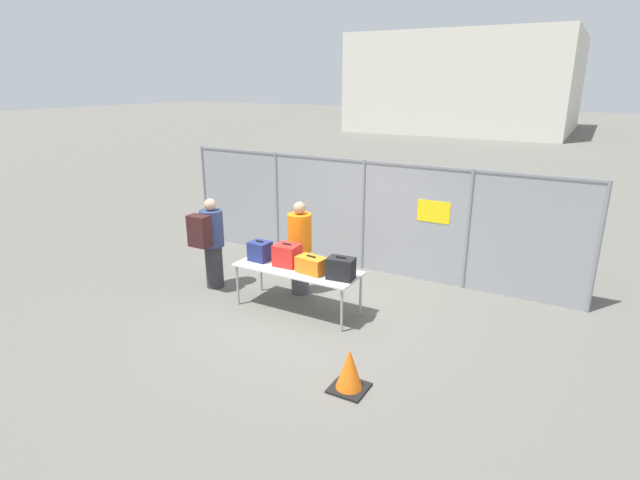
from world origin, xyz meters
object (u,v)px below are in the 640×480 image
(inspection_table, at_px, (297,271))
(security_worker_near, at_px, (300,247))
(traveler_hooded, at_px, (210,240))
(suitcase_red, at_px, (287,255))
(suitcase_navy, at_px, (260,251))
(suitcase_orange, at_px, (311,265))
(traffic_cone, at_px, (349,371))
(utility_trailer, at_px, (497,237))
(suitcase_black, at_px, (341,268))

(inspection_table, xyz_separation_m, security_worker_near, (-0.33, 0.61, 0.18))
(traveler_hooded, bearing_deg, suitcase_red, 0.95)
(suitcase_navy, bearing_deg, suitcase_red, 3.16)
(suitcase_orange, bearing_deg, traveler_hooded, 177.97)
(suitcase_orange, height_order, traveler_hooded, traveler_hooded)
(security_worker_near, bearing_deg, suitcase_red, 106.15)
(inspection_table, height_order, suitcase_red, suitcase_red)
(inspection_table, distance_m, traveler_hooded, 1.84)
(inspection_table, relative_size, suitcase_orange, 4.27)
(suitcase_red, distance_m, suitcase_orange, 0.52)
(traveler_hooded, bearing_deg, suitcase_navy, -0.22)
(traffic_cone, bearing_deg, traveler_hooded, 155.79)
(utility_trailer, bearing_deg, security_worker_near, -126.06)
(security_worker_near, bearing_deg, suitcase_orange, 137.87)
(inspection_table, bearing_deg, utility_trailer, 61.34)
(traveler_hooded, bearing_deg, suitcase_black, -1.17)
(suitcase_black, xyz_separation_m, security_worker_near, (-1.14, 0.66, -0.04))
(traveler_hooded, bearing_deg, security_worker_near, 21.89)
(inspection_table, bearing_deg, traffic_cone, -42.56)
(inspection_table, xyz_separation_m, suitcase_navy, (-0.74, 0.00, 0.21))
(suitcase_black, bearing_deg, traffic_cone, -59.18)
(suitcase_black, xyz_separation_m, traveler_hooded, (-2.64, 0.06, 0.01))
(traveler_hooded, relative_size, security_worker_near, 1.00)
(inspection_table, height_order, utility_trailer, utility_trailer)
(security_worker_near, bearing_deg, traffic_cone, 138.02)
(suitcase_black, xyz_separation_m, traffic_cone, (0.92, -1.53, -0.64))
(suitcase_red, height_order, traffic_cone, suitcase_red)
(inspection_table, distance_m, suitcase_navy, 0.77)
(inspection_table, xyz_separation_m, utility_trailer, (2.32, 4.25, -0.23))
(suitcase_navy, height_order, traveler_hooded, traveler_hooded)
(traveler_hooded, xyz_separation_m, traffic_cone, (3.56, -1.60, -0.65))
(suitcase_navy, height_order, suitcase_orange, suitcase_navy)
(inspection_table, height_order, security_worker_near, security_worker_near)
(inspection_table, height_order, suitcase_navy, suitcase_navy)
(suitcase_black, distance_m, traveler_hooded, 2.64)
(suitcase_red, height_order, traveler_hooded, traveler_hooded)
(suitcase_black, bearing_deg, suitcase_navy, 177.94)
(suitcase_navy, relative_size, suitcase_red, 0.86)
(suitcase_navy, relative_size, traveler_hooded, 0.21)
(suitcase_red, height_order, suitcase_black, suitcase_red)
(suitcase_black, bearing_deg, suitcase_red, 175.28)
(traveler_hooded, xyz_separation_m, security_worker_near, (1.50, 0.60, -0.05))
(suitcase_orange, distance_m, suitcase_black, 0.52)
(inspection_table, height_order, traveler_hooded, traveler_hooded)
(suitcase_red, xyz_separation_m, traveler_hooded, (-1.61, -0.02, 0.00))
(suitcase_orange, distance_m, utility_trailer, 4.78)
(suitcase_navy, relative_size, traffic_cone, 0.63)
(utility_trailer, bearing_deg, suitcase_red, -121.02)
(traffic_cone, bearing_deg, suitcase_red, 140.16)
(suitcase_orange, bearing_deg, suitcase_red, 169.38)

